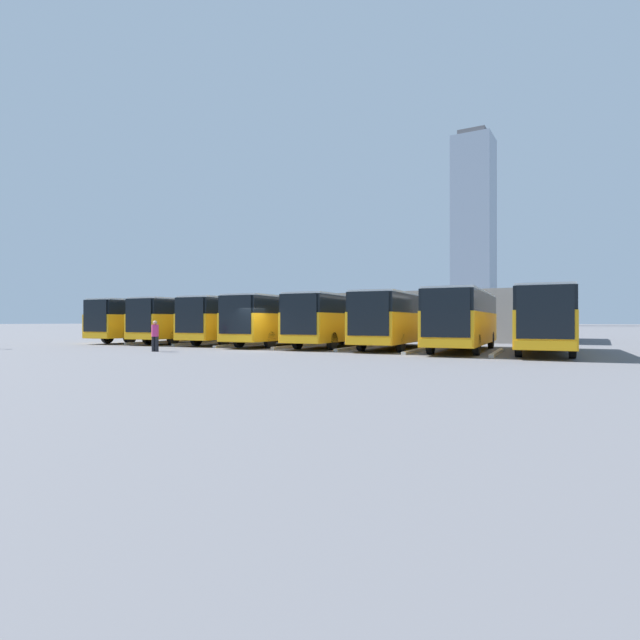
{
  "coord_description": "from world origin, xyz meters",
  "views": [
    {
      "loc": [
        -17.65,
        23.67,
        1.71
      ],
      "look_at": [
        -0.88,
        -5.73,
        1.79
      ],
      "focal_mm": 28.0,
      "sensor_mm": 36.0,
      "label": 1
    }
  ],
  "objects_px": {
    "bus_2": "(398,318)",
    "bus_4": "(281,319)",
    "bus_1": "(464,318)",
    "bus_3": "(337,319)",
    "pedestrian": "(155,335)",
    "bus_0": "(545,318)",
    "bus_7": "(152,319)",
    "bus_5": "(238,319)",
    "bus_6": "(192,319)"
  },
  "relations": [
    {
      "from": "bus_0",
      "to": "bus_1",
      "type": "distance_m",
      "value": 4.26
    },
    {
      "from": "bus_3",
      "to": "bus_2",
      "type": "bearing_deg",
      "value": 175.69
    },
    {
      "from": "bus_4",
      "to": "bus_2",
      "type": "bearing_deg",
      "value": 177.68
    },
    {
      "from": "bus_4",
      "to": "pedestrian",
      "type": "height_order",
      "value": "bus_4"
    },
    {
      "from": "bus_3",
      "to": "bus_6",
      "type": "relative_size",
      "value": 1.0
    },
    {
      "from": "bus_2",
      "to": "bus_6",
      "type": "distance_m",
      "value": 17.05
    },
    {
      "from": "bus_6",
      "to": "bus_7",
      "type": "xyz_separation_m",
      "value": [
        4.26,
        0.26,
        0.0
      ]
    },
    {
      "from": "bus_1",
      "to": "bus_3",
      "type": "height_order",
      "value": "same"
    },
    {
      "from": "bus_1",
      "to": "bus_4",
      "type": "xyz_separation_m",
      "value": [
        12.78,
        -0.25,
        0.0
      ]
    },
    {
      "from": "bus_1",
      "to": "bus_3",
      "type": "xyz_separation_m",
      "value": [
        8.52,
        -0.62,
        0.0
      ]
    },
    {
      "from": "bus_1",
      "to": "bus_3",
      "type": "bearing_deg",
      "value": -9.51
    },
    {
      "from": "bus_5",
      "to": "pedestrian",
      "type": "height_order",
      "value": "bus_5"
    },
    {
      "from": "bus_1",
      "to": "bus_4",
      "type": "relative_size",
      "value": 1.0
    },
    {
      "from": "bus_0",
      "to": "bus_3",
      "type": "distance_m",
      "value": 12.79
    },
    {
      "from": "bus_3",
      "to": "bus_6",
      "type": "bearing_deg",
      "value": -4.01
    },
    {
      "from": "bus_2",
      "to": "bus_7",
      "type": "height_order",
      "value": "same"
    },
    {
      "from": "bus_1",
      "to": "bus_5",
      "type": "height_order",
      "value": "same"
    },
    {
      "from": "bus_2",
      "to": "bus_5",
      "type": "relative_size",
      "value": 1.0
    },
    {
      "from": "bus_4",
      "to": "pedestrian",
      "type": "relative_size",
      "value": 6.71
    },
    {
      "from": "bus_7",
      "to": "bus_5",
      "type": "bearing_deg",
      "value": 179.64
    },
    {
      "from": "bus_3",
      "to": "pedestrian",
      "type": "distance_m",
      "value": 11.71
    },
    {
      "from": "bus_3",
      "to": "bus_7",
      "type": "distance_m",
      "value": 17.05
    },
    {
      "from": "bus_6",
      "to": "bus_7",
      "type": "relative_size",
      "value": 1.0
    },
    {
      "from": "bus_2",
      "to": "bus_5",
      "type": "bearing_deg",
      "value": -5.82
    },
    {
      "from": "bus_4",
      "to": "bus_5",
      "type": "distance_m",
      "value": 4.3
    },
    {
      "from": "bus_1",
      "to": "pedestrian",
      "type": "distance_m",
      "value": 17.56
    },
    {
      "from": "bus_3",
      "to": "bus_5",
      "type": "distance_m",
      "value": 8.52
    },
    {
      "from": "bus_0",
      "to": "bus_7",
      "type": "bearing_deg",
      "value": -5.22
    },
    {
      "from": "bus_0",
      "to": "bus_2",
      "type": "relative_size",
      "value": 1.0
    },
    {
      "from": "bus_2",
      "to": "bus_6",
      "type": "xyz_separation_m",
      "value": [
        17.04,
        0.37,
        0.0
      ]
    },
    {
      "from": "bus_7",
      "to": "pedestrian",
      "type": "height_order",
      "value": "bus_7"
    },
    {
      "from": "bus_6",
      "to": "pedestrian",
      "type": "distance_m",
      "value": 11.37
    },
    {
      "from": "bus_3",
      "to": "bus_5",
      "type": "relative_size",
      "value": 1.0
    },
    {
      "from": "pedestrian",
      "to": "bus_0",
      "type": "bearing_deg",
      "value": -172.3
    },
    {
      "from": "bus_5",
      "to": "bus_7",
      "type": "relative_size",
      "value": 1.0
    },
    {
      "from": "bus_2",
      "to": "bus_5",
      "type": "distance_m",
      "value": 12.78
    },
    {
      "from": "bus_4",
      "to": "bus_3",
      "type": "bearing_deg",
      "value": 179.67
    },
    {
      "from": "bus_7",
      "to": "pedestrian",
      "type": "relative_size",
      "value": 6.71
    },
    {
      "from": "bus_4",
      "to": "bus_7",
      "type": "relative_size",
      "value": 1.0
    },
    {
      "from": "bus_6",
      "to": "bus_7",
      "type": "bearing_deg",
      "value": -1.82
    },
    {
      "from": "bus_4",
      "to": "pedestrian",
      "type": "xyz_separation_m",
      "value": [
        2.22,
        9.34,
        -0.95
      ]
    },
    {
      "from": "bus_6",
      "to": "bus_0",
      "type": "bearing_deg",
      "value": 174.22
    },
    {
      "from": "bus_3",
      "to": "bus_4",
      "type": "height_order",
      "value": "same"
    },
    {
      "from": "bus_2",
      "to": "bus_7",
      "type": "bearing_deg",
      "value": -3.63
    },
    {
      "from": "bus_2",
      "to": "bus_4",
      "type": "relative_size",
      "value": 1.0
    },
    {
      "from": "bus_2",
      "to": "bus_3",
      "type": "relative_size",
      "value": 1.0
    },
    {
      "from": "bus_0",
      "to": "bus_1",
      "type": "xyz_separation_m",
      "value": [
        4.26,
        0.12,
        0.0
      ]
    },
    {
      "from": "bus_6",
      "to": "bus_2",
      "type": "bearing_deg",
      "value": 175.92
    },
    {
      "from": "bus_2",
      "to": "bus_6",
      "type": "height_order",
      "value": "same"
    },
    {
      "from": "bus_1",
      "to": "pedestrian",
      "type": "bearing_deg",
      "value": 25.88
    }
  ]
}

